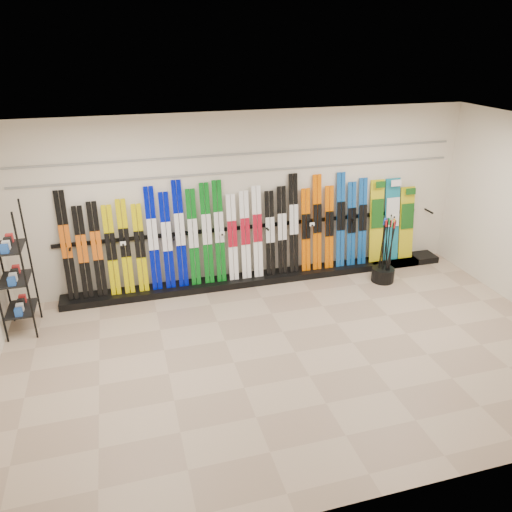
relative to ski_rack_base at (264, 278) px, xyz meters
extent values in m
plane|color=#9F846E|center=(-0.22, -2.28, -0.06)|extent=(8.00, 8.00, 0.00)
plane|color=beige|center=(-0.22, 0.22, 1.44)|extent=(8.00, 0.00, 8.00)
plane|color=silver|center=(-0.22, -2.28, 2.94)|extent=(8.00, 8.00, 0.00)
cube|color=black|center=(0.00, 0.00, 0.00)|extent=(8.00, 0.40, 0.12)
cube|color=black|center=(-3.28, 0.07, 0.96)|extent=(0.17, 0.25, 1.80)
cube|color=black|center=(-3.05, 0.05, 0.83)|extent=(0.17, 0.22, 1.54)
cube|color=black|center=(-2.82, 0.05, 0.85)|extent=(0.17, 0.22, 1.59)
cube|color=#CBBC02|center=(-2.60, 0.05, 0.82)|extent=(0.17, 0.21, 1.52)
cube|color=#CBBC02|center=(-2.38, 0.05, 0.86)|extent=(0.17, 0.22, 1.59)
cube|color=#CBBC02|center=(-2.14, 0.05, 0.81)|extent=(0.17, 0.21, 1.49)
cube|color=#000B9F|center=(-1.92, 0.07, 0.94)|extent=(0.17, 0.25, 1.76)
cube|color=#000B9F|center=(-1.69, 0.06, 0.88)|extent=(0.17, 0.23, 1.65)
cube|color=#000B9F|center=(-1.47, 0.07, 0.97)|extent=(0.17, 0.26, 1.83)
cube|color=#086115|center=(-1.25, 0.06, 0.89)|extent=(0.17, 0.23, 1.67)
cube|color=#086115|center=(-1.01, 0.06, 0.93)|extent=(0.17, 0.25, 1.75)
cube|color=#086115|center=(-0.79, 0.07, 0.95)|extent=(0.17, 0.25, 1.78)
cube|color=white|center=(-0.57, 0.05, 0.82)|extent=(0.17, 0.22, 1.52)
cube|color=white|center=(-0.34, 0.05, 0.84)|extent=(0.17, 0.22, 1.56)
cube|color=white|center=(-0.11, 0.06, 0.87)|extent=(0.17, 0.23, 1.63)
cube|color=black|center=(0.12, 0.05, 0.82)|extent=(0.17, 0.22, 1.53)
cube|color=black|center=(0.34, 0.05, 0.85)|extent=(0.17, 0.22, 1.59)
cube|color=black|center=(0.56, 0.07, 0.96)|extent=(0.17, 0.25, 1.79)
cube|color=#D95C00|center=(0.80, 0.05, 0.82)|extent=(0.17, 0.22, 1.52)
cube|color=#D95C00|center=(1.01, 0.06, 0.93)|extent=(0.17, 0.25, 1.75)
cube|color=#D95C00|center=(1.25, 0.05, 0.82)|extent=(0.17, 0.22, 1.53)
cube|color=#114998|center=(1.48, 0.07, 0.94)|extent=(0.17, 0.25, 1.75)
cube|color=#114998|center=(1.70, 0.05, 0.84)|extent=(0.17, 0.22, 1.57)
cube|color=#114998|center=(1.92, 0.06, 0.87)|extent=(0.17, 0.23, 1.62)
cube|color=gold|center=(2.23, 0.08, 0.84)|extent=(0.27, 0.24, 1.56)
cube|color=#14728C|center=(2.54, 0.08, 0.84)|extent=(0.30, 0.24, 1.56)
cube|color=gold|center=(2.87, 0.07, 0.75)|extent=(0.30, 0.22, 1.38)
cube|color=black|center=(-3.97, -0.58, 0.92)|extent=(0.40, 0.60, 1.96)
cylinder|color=black|center=(2.07, -0.60, 0.07)|extent=(0.40, 0.40, 0.25)
cylinder|color=black|center=(2.09, -0.75, 0.55)|extent=(0.13, 0.13, 1.17)
cylinder|color=black|center=(2.12, -0.68, 0.55)|extent=(0.05, 0.08, 1.18)
cylinder|color=black|center=(2.01, -0.55, 0.55)|extent=(0.05, 0.04, 1.18)
cylinder|color=black|center=(2.10, -0.58, 0.55)|extent=(0.08, 0.10, 1.18)
cylinder|color=black|center=(2.07, -0.68, 0.55)|extent=(0.05, 0.04, 1.18)
cylinder|color=black|center=(2.11, -0.69, 0.55)|extent=(0.09, 0.03, 1.18)
cylinder|color=black|center=(2.09, -0.55, 0.55)|extent=(0.04, 0.03, 1.18)
cylinder|color=black|center=(2.09, -0.71, 0.55)|extent=(0.06, 0.11, 1.18)
cylinder|color=black|center=(1.99, -0.65, 0.55)|extent=(0.12, 0.08, 1.18)
cylinder|color=black|center=(2.16, -0.62, 0.55)|extent=(0.09, 0.07, 1.18)
cylinder|color=black|center=(2.03, -0.56, 0.55)|extent=(0.05, 0.03, 1.18)
cube|color=gray|center=(-0.22, 0.20, 1.94)|extent=(7.60, 0.02, 0.03)
cube|color=gray|center=(-0.22, 0.20, 2.24)|extent=(7.60, 0.02, 0.03)
camera|label=1|loc=(-2.36, -7.80, 4.05)|focal=35.00mm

